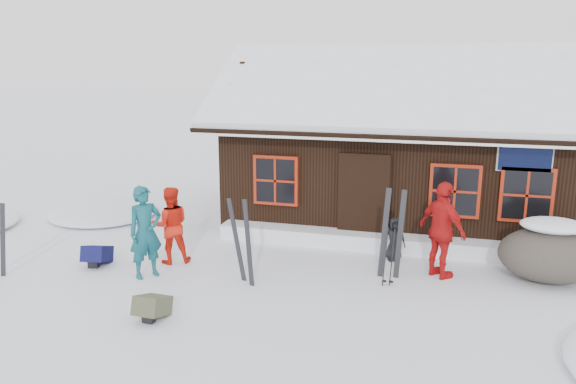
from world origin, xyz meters
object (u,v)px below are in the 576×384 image
(boulder, at_px, (550,253))
(backpack_blue, at_px, (97,258))
(skier_teal, at_px, (145,232))
(skier_orange_left, at_px, (171,225))
(skier_crouched, at_px, (394,239))
(backpack_olive, at_px, (153,310))
(ski_poles, at_px, (389,258))
(skier_orange_right, at_px, (442,230))

(boulder, relative_size, backpack_blue, 3.15)
(skier_teal, relative_size, skier_orange_left, 1.12)
(skier_crouched, bearing_deg, skier_teal, -169.08)
(skier_teal, height_order, backpack_blue, skier_teal)
(backpack_olive, bearing_deg, boulder, 30.50)
(skier_teal, bearing_deg, skier_orange_left, 31.99)
(boulder, relative_size, ski_poles, 1.61)
(skier_teal, bearing_deg, boulder, -37.70)
(boulder, height_order, ski_poles, ski_poles)
(skier_teal, distance_m, skier_orange_left, 0.83)
(skier_teal, height_order, skier_orange_right, skier_orange_right)
(skier_orange_left, bearing_deg, backpack_olive, 80.10)
(skier_orange_left, distance_m, ski_poles, 4.37)
(skier_crouched, height_order, backpack_blue, skier_crouched)
(skier_teal, bearing_deg, skier_orange_right, -36.23)
(skier_teal, bearing_deg, backpack_blue, 117.09)
(skier_orange_left, xyz_separation_m, skier_orange_right, (5.27, 0.61, 0.14))
(skier_orange_right, relative_size, ski_poles, 1.62)
(skier_orange_left, height_order, boulder, skier_orange_left)
(boulder, distance_m, ski_poles, 3.04)
(ski_poles, height_order, backpack_olive, ski_poles)
(skier_orange_right, height_order, backpack_olive, skier_orange_right)
(skier_orange_right, relative_size, backpack_olive, 3.32)
(skier_crouched, relative_size, boulder, 0.49)
(skier_crouched, relative_size, ski_poles, 0.79)
(skier_teal, xyz_separation_m, skier_orange_left, (0.10, 0.82, -0.10))
(skier_orange_right, xyz_separation_m, ski_poles, (-0.91, -0.68, -0.39))
(skier_orange_right, bearing_deg, skier_crouched, 6.71)
(skier_crouched, bearing_deg, backpack_olive, -147.71)
(boulder, xyz_separation_m, ski_poles, (-2.86, -1.00, -0.01))
(skier_teal, xyz_separation_m, skier_orange_right, (5.37, 1.43, 0.04))
(skier_orange_right, xyz_separation_m, backpack_blue, (-6.63, -1.16, -0.77))
(skier_teal, relative_size, ski_poles, 1.54)
(skier_orange_left, distance_m, backpack_blue, 1.60)
(skier_orange_right, relative_size, boulder, 1.00)
(skier_orange_left, relative_size, backpack_blue, 2.68)
(skier_teal, distance_m, backpack_olive, 2.00)
(skier_teal, xyz_separation_m, backpack_blue, (-1.26, 0.26, -0.72))
(skier_crouched, xyz_separation_m, ski_poles, (0.00, -1.37, 0.08))
(skier_teal, height_order, skier_orange_left, skier_teal)
(boulder, height_order, backpack_blue, boulder)
(ski_poles, xyz_separation_m, backpack_blue, (-5.72, -0.48, -0.37))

